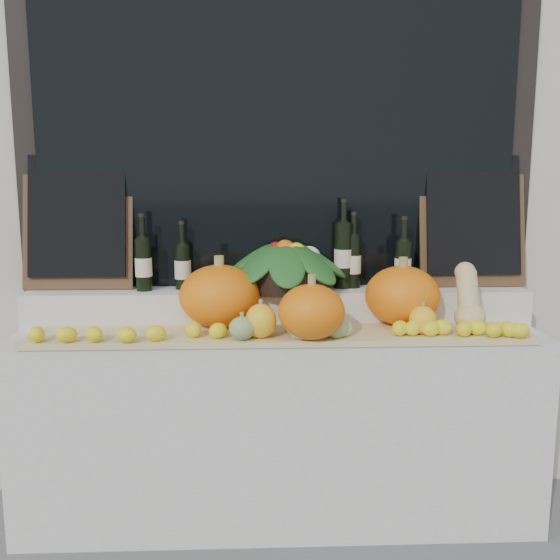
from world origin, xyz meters
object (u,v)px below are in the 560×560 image
at_px(pumpkin_left, 220,296).
at_px(butternut_squash, 468,300).
at_px(pumpkin_right, 402,295).
at_px(wine_bottle_tall, 343,255).
at_px(produce_bowl, 285,265).

bearing_deg(pumpkin_left, butternut_squash, -4.91).
bearing_deg(butternut_squash, pumpkin_left, 175.09).
relative_size(pumpkin_right, wine_bottle_tall, 0.79).
bearing_deg(pumpkin_left, produce_bowl, 26.90).
height_order(pumpkin_left, wine_bottle_tall, wine_bottle_tall).
distance_m(pumpkin_left, wine_bottle_tall, 0.61).
relative_size(pumpkin_right, butternut_squash, 1.16).
bearing_deg(wine_bottle_tall, butternut_squash, -28.53).
distance_m(pumpkin_left, produce_bowl, 0.35).
height_order(pumpkin_right, produce_bowl, produce_bowl).
bearing_deg(produce_bowl, wine_bottle_tall, 6.98).
distance_m(pumpkin_right, butternut_squash, 0.28).
xyz_separation_m(pumpkin_right, butternut_squash, (0.26, -0.09, -0.00)).
height_order(pumpkin_left, pumpkin_right, pumpkin_left).
bearing_deg(pumpkin_left, pumpkin_right, 0.17).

